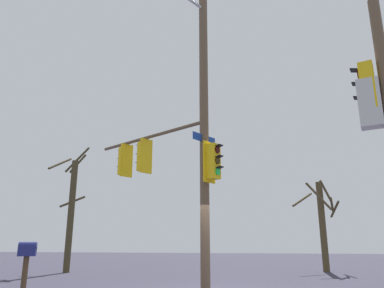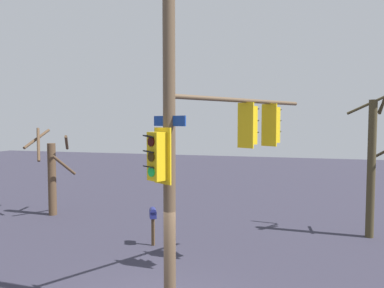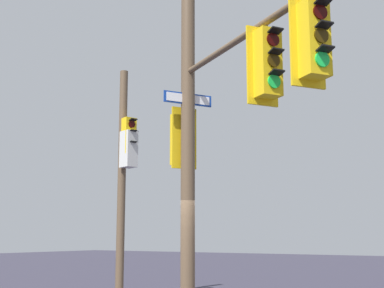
# 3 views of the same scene
# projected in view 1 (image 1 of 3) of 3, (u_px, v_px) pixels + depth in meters

# --- Properties ---
(main_signal_pole_assembly) EXTENTS (5.59, 5.32, 9.90)m
(main_signal_pole_assembly) POSITION_uv_depth(u_px,v_px,m) (183.00, 133.00, 12.32)
(main_signal_pole_assembly) COLOR brown
(main_signal_pole_assembly) RESTS_ON ground
(secondary_pole_assembly) EXTENTS (0.49, 0.79, 6.84)m
(secondary_pole_assembly) POSITION_uv_depth(u_px,v_px,m) (383.00, 122.00, 7.81)
(secondary_pole_assembly) COLOR brown
(secondary_pole_assembly) RESTS_ON ground
(mailbox) EXTENTS (0.41, 0.50, 1.41)m
(mailbox) POSITION_uv_depth(u_px,v_px,m) (27.00, 254.00, 9.57)
(mailbox) COLOR #4C3823
(mailbox) RESTS_ON ground
(bare_tree_across_street) EXTENTS (2.18, 2.26, 4.46)m
(bare_tree_across_street) POSITION_uv_depth(u_px,v_px,m) (322.00, 221.00, 18.47)
(bare_tree_across_street) COLOR #4A3D26
(bare_tree_across_street) RESTS_ON ground
(bare_tree_corner) EXTENTS (1.82, 1.41, 6.34)m
(bare_tree_corner) POSITION_uv_depth(u_px,v_px,m) (71.00, 209.00, 18.23)
(bare_tree_corner) COLOR #423923
(bare_tree_corner) RESTS_ON ground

